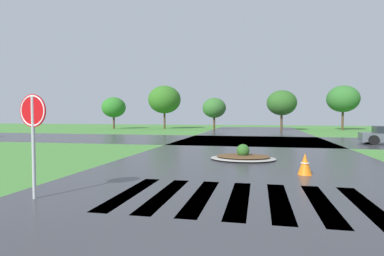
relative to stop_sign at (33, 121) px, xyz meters
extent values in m
cube|color=#35353A|center=(4.66, 6.13, -1.80)|extent=(11.08, 80.00, 0.01)
cube|color=#35353A|center=(4.66, 18.18, -1.80)|extent=(90.00, 9.97, 0.01)
cube|color=white|center=(1.96, 1.00, -1.80)|extent=(0.45, 3.39, 0.01)
cube|color=white|center=(2.86, 1.00, -1.80)|extent=(0.45, 3.39, 0.01)
cube|color=white|center=(3.76, 1.00, -1.80)|extent=(0.45, 3.39, 0.01)
cube|color=white|center=(4.66, 1.00, -1.80)|extent=(0.45, 3.39, 0.01)
cube|color=white|center=(5.56, 1.00, -1.80)|extent=(0.45, 3.39, 0.01)
cube|color=white|center=(6.46, 1.00, -1.80)|extent=(0.45, 3.39, 0.01)
cube|color=white|center=(7.36, 1.00, -1.80)|extent=(0.45, 3.39, 0.01)
cylinder|color=#B2B5BA|center=(0.00, 0.00, -0.62)|extent=(0.08, 0.08, 2.37)
cylinder|color=red|center=(0.00, 0.00, 0.25)|extent=(0.76, 0.13, 0.76)
torus|color=white|center=(0.00, 0.00, 0.25)|extent=(0.73, 0.14, 0.73)
ellipsoid|color=#9E9B93|center=(4.43, 7.55, -1.74)|extent=(2.84, 2.29, 0.12)
ellipsoid|color=brown|center=(4.43, 7.55, -1.65)|extent=(2.33, 1.88, 0.10)
sphere|color=#2D6023|center=(4.43, 7.55, -1.40)|extent=(0.56, 0.56, 0.56)
cylinder|color=black|center=(12.71, 18.07, -1.48)|extent=(0.66, 0.30, 0.64)
cylinder|color=black|center=(12.46, 16.13, -1.48)|extent=(0.66, 0.30, 0.64)
cone|color=orange|center=(6.58, 4.40, -1.45)|extent=(0.45, 0.45, 0.71)
torus|color=white|center=(6.58, 4.40, -1.41)|extent=(0.28, 0.28, 0.04)
cube|color=orange|center=(6.58, 4.40, -1.79)|extent=(0.36, 0.36, 0.03)
cylinder|color=#4C3823|center=(-15.13, 35.22, -0.86)|extent=(0.28, 0.28, 1.88)
ellipsoid|color=#2C7326|center=(-15.13, 35.22, 1.26)|extent=(3.38, 3.38, 2.87)
cylinder|color=#4C3823|center=(-8.11, 36.91, -0.53)|extent=(0.28, 0.28, 2.55)
ellipsoid|color=#316B20|center=(-8.11, 36.91, 2.37)|extent=(4.64, 4.64, 3.95)
cylinder|color=#4C3823|center=(-0.75, 35.51, -0.89)|extent=(0.28, 0.28, 1.82)
ellipsoid|color=#33682B|center=(-0.75, 35.51, 1.12)|extent=(3.14, 3.14, 2.67)
cylinder|color=#4C3823|center=(7.95, 35.33, -0.70)|extent=(0.28, 0.28, 2.21)
ellipsoid|color=#2D5D23|center=(7.95, 35.33, 1.72)|extent=(3.75, 3.75, 3.19)
cylinder|color=#4C3823|center=(15.76, 37.63, -0.48)|extent=(0.28, 0.28, 2.64)
ellipsoid|color=#2F6B2A|center=(15.76, 37.63, 2.26)|extent=(4.06, 4.06, 3.45)
camera|label=1|loc=(5.09, -6.32, 0.15)|focal=29.43mm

